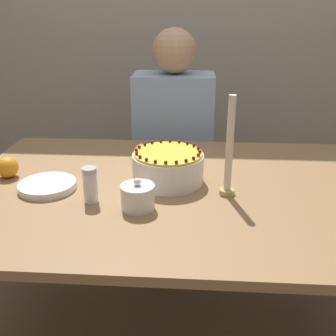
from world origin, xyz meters
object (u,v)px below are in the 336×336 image
Objects in this scene: cake at (168,167)px; sugar_shaker at (90,185)px; candle at (229,155)px; person_man_blue_shirt at (173,163)px; sugar_bowl at (138,197)px.

cake reaches higher than sugar_shaker.
person_man_blue_shirt reaches higher than candle.
person_man_blue_shirt is (-0.22, 0.75, -0.33)m from candle.
candle reaches higher than sugar_bowl.
person_man_blue_shirt is at bearing 75.18° from sugar_shaker.
sugar_bowl is at bearing 85.76° from person_man_blue_shirt.
sugar_bowl is 0.09× the size of person_man_blue_shirt.
person_man_blue_shirt is at bearing 91.30° from cake.
cake is at bearing 69.34° from sugar_bowl.
sugar_bowl is 0.91m from person_man_blue_shirt.
cake is 0.21× the size of person_man_blue_shirt.
candle is at bearing 22.71° from sugar_bowl.
sugar_shaker is 0.46m from candle.
candle is 0.27× the size of person_man_blue_shirt.
person_man_blue_shirt is at bearing 106.22° from candle.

